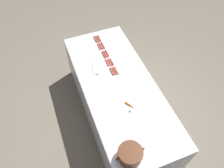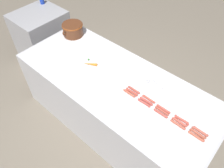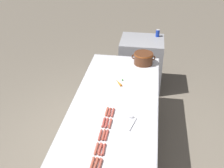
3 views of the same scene
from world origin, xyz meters
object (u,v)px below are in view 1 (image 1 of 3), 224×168
at_px(hot_dog_1, 103,45).
at_px(hot_dog_14, 112,71).
at_px(hot_dog_13, 107,63).
at_px(hot_dog_9, 114,71).
at_px(hot_dog_4, 116,70).
at_px(hot_dog_8, 110,62).
at_px(hot_dog_3, 112,62).
at_px(carrot, 131,106).
at_px(hot_dog_5, 97,39).
at_px(hot_dog_11, 99,46).
at_px(bean_pot, 130,154).
at_px(hot_dog_6, 101,46).
at_px(hot_dog_12, 103,54).
at_px(serving_spoon, 96,72).
at_px(hot_dog_7, 105,54).
at_px(hot_dog_2, 107,53).
at_px(hot_dog_10, 95,39).
at_px(hot_dog_0, 99,38).

relative_size(hot_dog_1, hot_dog_14, 1.00).
relative_size(hot_dog_13, hot_dog_14, 1.00).
bearing_deg(hot_dog_13, hot_dog_9, 101.44).
distance_m(hot_dog_4, hot_dog_8, 0.20).
relative_size(hot_dog_3, carrot, 0.97).
xyz_separation_m(hot_dog_5, hot_dog_11, (0.04, 0.18, 0.00)).
bearing_deg(hot_dog_9, bean_pot, 76.48).
distance_m(hot_dog_6, bean_pot, 1.85).
height_order(hot_dog_3, hot_dog_12, same).
bearing_deg(hot_dog_5, serving_spoon, 69.56).
distance_m(hot_dog_5, hot_dog_11, 0.19).
relative_size(hot_dog_6, hot_dog_7, 1.00).
relative_size(hot_dog_1, hot_dog_11, 1.00).
height_order(hot_dog_2, hot_dog_5, same).
bearing_deg(hot_dog_9, serving_spoon, -17.13).
bearing_deg(hot_dog_10, carrot, 90.79).
bearing_deg(hot_dog_8, hot_dog_0, -93.26).
bearing_deg(hot_dog_8, hot_dog_11, -84.36).
height_order(hot_dog_6, hot_dog_11, same).
distance_m(hot_dog_9, hot_dog_11, 0.57).
bearing_deg(hot_dog_0, hot_dog_5, 1.92).
xyz_separation_m(hot_dog_0, bean_pot, (0.33, 2.01, 0.08)).
height_order(hot_dog_1, hot_dog_8, same).
distance_m(hot_dog_1, hot_dog_10, 0.20).
distance_m(hot_dog_9, hot_dog_10, 0.76).
bearing_deg(carrot, hot_dog_10, -89.21).
distance_m(hot_dog_6, hot_dog_9, 0.57).
relative_size(hot_dog_12, hot_dog_14, 1.00).
distance_m(hot_dog_9, serving_spoon, 0.26).
relative_size(hot_dog_4, hot_dog_10, 1.00).
bearing_deg(hot_dog_14, hot_dog_6, -93.62).
bearing_deg(serving_spoon, hot_dog_7, -130.39).
height_order(hot_dog_2, hot_dog_6, same).
bearing_deg(hot_dog_5, hot_dog_0, -178.08).
height_order(hot_dog_9, serving_spoon, hot_dog_9).
bearing_deg(hot_dog_0, carrot, 87.92).
bearing_deg(hot_dog_7, hot_dog_11, -79.89).
height_order(bean_pot, carrot, bean_pot).
distance_m(hot_dog_4, hot_dog_12, 0.39).
relative_size(hot_dog_3, hot_dog_13, 1.00).
bearing_deg(hot_dog_0, bean_pot, 80.55).
bearing_deg(hot_dog_11, hot_dog_0, -110.92).
distance_m(hot_dog_5, hot_dog_7, 0.38).
bearing_deg(hot_dog_9, hot_dog_6, -89.85).
bearing_deg(hot_dog_3, serving_spoon, 20.04).
height_order(hot_dog_4, carrot, carrot).
distance_m(hot_dog_3, hot_dog_12, 0.20).
height_order(hot_dog_6, hot_dog_12, same).
distance_m(hot_dog_5, hot_dog_14, 0.75).
height_order(hot_dog_10, bean_pot, bean_pot).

